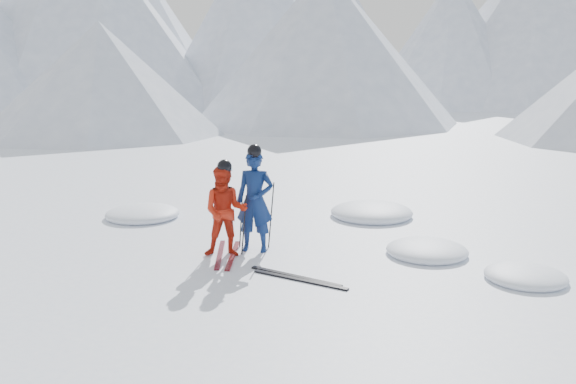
# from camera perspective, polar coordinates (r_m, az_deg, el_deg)

# --- Properties ---
(ground) EXTENTS (160.00, 160.00, 0.00)m
(ground) POSITION_cam_1_polar(r_m,az_deg,el_deg) (10.81, 7.56, -6.55)
(ground) COLOR white
(ground) RESTS_ON ground
(mountain_range) EXTENTS (106.15, 62.94, 15.53)m
(mountain_range) POSITION_cam_1_polar(r_m,az_deg,el_deg) (46.00, 17.48, 15.39)
(mountain_range) COLOR #B2BCD1
(mountain_range) RESTS_ON ground
(skier_blue) EXTENTS (0.69, 0.45, 1.88)m
(skier_blue) POSITION_cam_1_polar(r_m,az_deg,el_deg) (11.16, -3.11, -0.86)
(skier_blue) COLOR navy
(skier_blue) RESTS_ON ground
(skier_red) EXTENTS (0.91, 0.77, 1.65)m
(skier_red) POSITION_cam_1_polar(r_m,az_deg,el_deg) (10.92, -5.88, -1.81)
(skier_red) COLOR red
(skier_red) RESTS_ON ground
(pole_blue_left) EXTENTS (0.12, 0.09, 1.25)m
(pole_blue_left) POSITION_cam_1_polar(r_m,az_deg,el_deg) (11.44, -4.39, -2.18)
(pole_blue_left) COLOR black
(pole_blue_left) RESTS_ON ground
(pole_blue_right) EXTENTS (0.12, 0.07, 1.25)m
(pole_blue_right) POSITION_cam_1_polar(r_m,az_deg,el_deg) (11.41, -1.58, -2.18)
(pole_blue_right) COLOR black
(pole_blue_right) RESTS_ON ground
(pole_red_left) EXTENTS (0.11, 0.09, 1.10)m
(pole_red_left) POSITION_cam_1_polar(r_m,az_deg,el_deg) (11.30, -6.96, -2.80)
(pole_red_left) COLOR black
(pole_red_left) RESTS_ON ground
(pole_red_right) EXTENTS (0.11, 0.08, 1.10)m
(pole_red_right) POSITION_cam_1_polar(r_m,az_deg,el_deg) (11.05, -4.14, -3.09)
(pole_red_right) COLOR black
(pole_red_right) RESTS_ON ground
(ski_worn_left) EXTENTS (0.47, 1.68, 0.03)m
(ski_worn_left) POSITION_cam_1_polar(r_m,az_deg,el_deg) (11.17, -6.38, -5.83)
(ski_worn_left) COLOR black
(ski_worn_left) RESTS_ON ground
(ski_worn_right) EXTENTS (0.35, 1.69, 0.03)m
(ski_worn_right) POSITION_cam_1_polar(r_m,az_deg,el_deg) (11.11, -5.19, -5.91)
(ski_worn_right) COLOR black
(ski_worn_right) RESTS_ON ground
(ski_loose_a) EXTENTS (1.60, 0.74, 0.03)m
(ski_loose_a) POSITION_cam_1_polar(r_m,az_deg,el_deg) (9.99, 0.68, -7.90)
(ski_loose_a) COLOR black
(ski_loose_a) RESTS_ON ground
(ski_loose_b) EXTENTS (1.62, 0.68, 0.03)m
(ski_loose_b) POSITION_cam_1_polar(r_m,az_deg,el_deg) (9.84, 1.11, -8.22)
(ski_loose_b) COLOR black
(ski_loose_b) RESTS_ON ground
(snow_lumps) EXTENTS (9.21, 5.39, 0.41)m
(snow_lumps) POSITION_cam_1_polar(r_m,az_deg,el_deg) (12.84, 3.79, -3.52)
(snow_lumps) COLOR white
(snow_lumps) RESTS_ON ground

